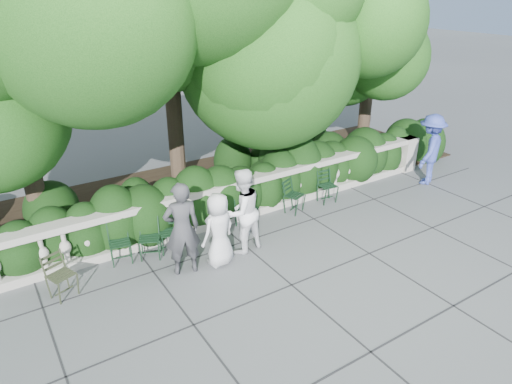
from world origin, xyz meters
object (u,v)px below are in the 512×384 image
chair_a (151,261)px  chair_f (330,204)px  chair_b (172,255)px  chair_c (123,266)px  chair_e (251,227)px  chair_d (299,213)px  person_casual_man (242,211)px  person_older_blue (430,149)px  person_woman_grey (182,229)px  chair_weathered (70,299)px  person_businessman (219,230)px

chair_a → chair_f: same height
chair_b → chair_f: same height
chair_a → chair_c: size_ratio=1.00×
chair_e → chair_f: same height
chair_d → chair_f: size_ratio=1.00×
chair_e → chair_d: bearing=-16.1°
person_casual_man → person_older_blue: (6.12, 0.27, 0.07)m
person_woman_grey → person_casual_man: 1.35m
chair_a → chair_c: same height
chair_c → chair_d: bearing=8.9°
chair_c → person_older_blue: 8.49m
chair_a → chair_weathered: (-1.64, -0.38, 0.00)m
chair_a → person_older_blue: size_ratio=0.43×
person_woman_grey → person_older_blue: 7.47m
person_businessman → chair_e: bearing=-159.4°
chair_b → chair_d: same height
person_casual_man → person_older_blue: bearing=172.0°
chair_weathered → person_woman_grey: size_ratio=0.45×
chair_e → chair_weathered: (-4.07, -0.46, 0.00)m
chair_f → person_businessman: (-3.61, -0.84, 0.75)m
person_older_blue → chair_b: bearing=-27.2°
chair_b → person_casual_man: size_ratio=0.47×
chair_f → person_businessman: bearing=-161.8°
chair_a → person_casual_man: person_casual_man is taller
chair_e → chair_f: size_ratio=1.00×
person_casual_man → chair_c: bearing=-28.6°
chair_d → person_older_blue: person_older_blue is taller
chair_b → person_casual_man: 1.71m
chair_d → person_businessman: person_businessman is taller
chair_b → chair_c: (-0.98, 0.14, 0.00)m
chair_weathered → person_older_blue: 9.59m
chair_a → person_businessman: size_ratio=0.56×
chair_weathered → person_older_blue: bearing=-21.3°
chair_b → chair_weathered: 2.14m
chair_b → chair_f: bearing=14.6°
chair_f → chair_c: bearing=-175.9°
chair_a → chair_c: 0.54m
chair_c → chair_f: 5.27m
chair_f → chair_d: bearing=-175.5°
chair_a → person_woman_grey: (0.43, -0.69, 0.93)m
chair_b → chair_e: size_ratio=1.00×
chair_weathered → person_businessman: person_businessman is taller
chair_weathered → person_casual_man: bearing=-25.4°
chair_b → chair_a: bearing=-167.2°
chair_a → chair_d: same height
person_woman_grey → person_businessman: bearing=-177.9°
person_businessman → chair_weathered: bearing=-22.7°
chair_b → chair_c: 0.99m
person_businessman → person_woman_grey: size_ratio=0.81×
person_businessman → person_woman_grey: (-0.71, 0.11, 0.18)m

